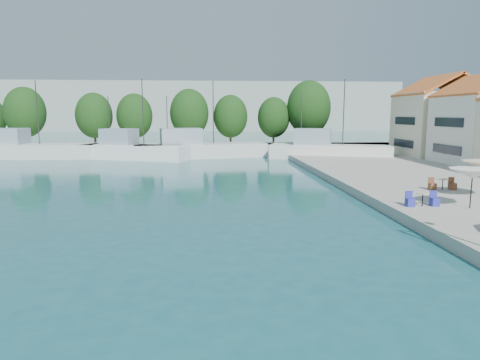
{
  "coord_description": "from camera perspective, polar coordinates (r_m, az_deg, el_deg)",
  "views": [
    {
      "loc": [
        -3.96,
        0.68,
        5.65
      ],
      "look_at": [
        -2.09,
        26.0,
        1.7
      ],
      "focal_mm": 32.0,
      "sensor_mm": 36.0,
      "label": 1
    }
  ],
  "objects": [
    {
      "name": "hill_west",
      "position": [
        161.45,
        -13.7,
        9.43
      ],
      "size": [
        180.0,
        40.0,
        16.0
      ],
      "primitive_type": "cube",
      "color": "#99A699",
      "rests_on": "ground"
    },
    {
      "name": "trawler_03",
      "position": [
        55.9,
        -5.7,
        4.1
      ],
      "size": [
        17.5,
        7.46,
        10.2
      ],
      "rotation": [
        0.0,
        0.0,
        0.19
      ],
      "color": "silver",
      "rests_on": "ground"
    },
    {
      "name": "trawler_04",
      "position": [
        54.72,
        11.53,
        3.86
      ],
      "size": [
        15.21,
        8.6,
        10.2
      ],
      "rotation": [
        0.0,
        0.0,
        -0.34
      ],
      "color": "silver",
      "rests_on": "ground"
    },
    {
      "name": "cafe_table_02",
      "position": [
        25.59,
        23.14,
        -2.61
      ],
      "size": [
        1.82,
        0.7,
        0.76
      ],
      "color": "black",
      "rests_on": "quay_right"
    },
    {
      "name": "tree_08",
      "position": [
        69.93,
        9.14,
        9.46
      ],
      "size": [
        6.95,
        6.95,
        10.29
      ],
      "color": "#3F2B19",
      "rests_on": "quay_far"
    },
    {
      "name": "trawler_01",
      "position": [
        61.65,
        -27.08,
        3.61
      ],
      "size": [
        18.51,
        5.69,
        10.2
      ],
      "rotation": [
        0.0,
        0.0,
        -0.05
      ],
      "color": "silver",
      "rests_on": "ground"
    },
    {
      "name": "tree_05",
      "position": [
        67.42,
        -6.77,
        8.83
      ],
      "size": [
        5.98,
        5.98,
        8.85
      ],
      "color": "#3F2B19",
      "rests_on": "quay_far"
    },
    {
      "name": "umbrella_white",
      "position": [
        25.94,
        28.6,
        0.77
      ],
      "size": [
        2.48,
        2.48,
        2.15
      ],
      "color": "black",
      "rests_on": "quay_right"
    },
    {
      "name": "building_06",
      "position": [
        57.56,
        25.08,
        7.87
      ],
      "size": [
        9.0,
        8.8,
        10.2
      ],
      "color": "beige",
      "rests_on": "quay_right"
    },
    {
      "name": "tree_02",
      "position": [
        74.25,
        -26.75,
        8.08
      ],
      "size": [
        6.17,
        6.17,
        9.13
      ],
      "color": "#3F2B19",
      "rests_on": "quay_far"
    },
    {
      "name": "tree_03",
      "position": [
        70.21,
        -18.89,
        8.14
      ],
      "size": [
        5.58,
        5.58,
        8.25
      ],
      "color": "#3F2B19",
      "rests_on": "quay_far"
    },
    {
      "name": "tree_06",
      "position": [
        68.2,
        -1.27,
        8.47
      ],
      "size": [
        5.39,
        5.39,
        7.98
      ],
      "color": "#3F2B19",
      "rests_on": "quay_far"
    },
    {
      "name": "tree_07",
      "position": [
        69.76,
        4.52,
        8.31
      ],
      "size": [
        5.2,
        5.2,
        7.69
      ],
      "color": "#3F2B19",
      "rests_on": "quay_far"
    },
    {
      "name": "tree_04",
      "position": [
        68.78,
        -13.88,
        8.3
      ],
      "size": [
        5.51,
        5.51,
        8.16
      ],
      "color": "#3F2B19",
      "rests_on": "quay_far"
    },
    {
      "name": "trawler_02",
      "position": [
        54.97,
        -14.23,
        3.79
      ],
      "size": [
        14.05,
        8.12,
        10.2
      ],
      "rotation": [
        0.0,
        0.0,
        -0.36
      ],
      "color": "white",
      "rests_on": "ground"
    },
    {
      "name": "quay_far",
      "position": [
        66.66,
        -7.71,
        4.16
      ],
      "size": [
        90.0,
        16.0,
        0.6
      ],
      "primitive_type": "cube",
      "color": "#A6A195",
      "rests_on": "ground"
    },
    {
      "name": "cafe_table_03",
      "position": [
        31.61,
        25.38,
        -0.69
      ],
      "size": [
        1.82,
        0.7,
        0.76
      ],
      "color": "black",
      "rests_on": "quay_right"
    },
    {
      "name": "hill_east",
      "position": [
        184.63,
        9.66,
        8.83
      ],
      "size": [
        140.0,
        40.0,
        12.0
      ],
      "primitive_type": "cube",
      "color": "#99A699",
      "rests_on": "ground"
    }
  ]
}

